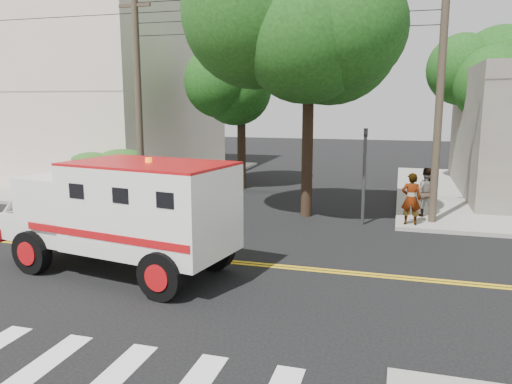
% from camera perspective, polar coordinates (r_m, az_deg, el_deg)
% --- Properties ---
extents(ground, '(100.00, 100.00, 0.00)m').
position_cam_1_polar(ground, '(14.66, -4.77, -7.82)').
color(ground, black).
rests_on(ground, ground).
extents(sidewalk_nw, '(17.00, 17.00, 0.15)m').
position_cam_1_polar(sidewalk_nw, '(32.64, -18.65, 1.83)').
color(sidewalk_nw, gray).
rests_on(sidewalk_nw, ground).
extents(building_left, '(16.00, 14.00, 10.00)m').
position_cam_1_polar(building_left, '(34.73, -20.48, 10.61)').
color(building_left, beige).
rests_on(building_left, sidewalk_nw).
extents(utility_pole_left, '(0.28, 0.28, 9.00)m').
position_cam_1_polar(utility_pole_left, '(21.77, -13.27, 9.87)').
color(utility_pole_left, '#382D23').
rests_on(utility_pole_left, ground).
extents(utility_pole_right, '(0.28, 0.28, 9.00)m').
position_cam_1_polar(utility_pole_right, '(19.26, 20.22, 9.51)').
color(utility_pole_right, '#382D23').
rests_on(utility_pole_right, ground).
extents(tree_main, '(6.08, 5.70, 9.85)m').
position_cam_1_polar(tree_main, '(19.65, 7.30, 17.95)').
color(tree_main, black).
rests_on(tree_main, ground).
extents(tree_left, '(4.48, 4.20, 7.70)m').
position_cam_1_polar(tree_left, '(25.99, -1.16, 12.86)').
color(tree_left, black).
rests_on(tree_left, ground).
extents(tree_right, '(4.80, 4.50, 8.20)m').
position_cam_1_polar(tree_right, '(29.08, 24.25, 12.42)').
color(tree_right, black).
rests_on(tree_right, ground).
extents(traffic_signal, '(0.15, 0.18, 3.60)m').
position_cam_1_polar(traffic_signal, '(18.79, 12.29, 2.94)').
color(traffic_signal, '#3F3F42').
rests_on(traffic_signal, ground).
extents(accessibility_sign, '(0.45, 0.10, 2.02)m').
position_cam_1_polar(accessibility_sign, '(22.45, -14.07, 1.80)').
color(accessibility_sign, '#3F3F42').
rests_on(accessibility_sign, ground).
extents(palm_planter, '(3.52, 2.63, 2.36)m').
position_cam_1_polar(palm_planter, '(23.43, -16.17, 2.74)').
color(palm_planter, '#1E3314').
rests_on(palm_planter, sidewalk_nw).
extents(armored_truck, '(6.98, 3.61, 3.03)m').
position_cam_1_polar(armored_truck, '(13.69, -14.81, -1.95)').
color(armored_truck, white).
rests_on(armored_truck, ground).
extents(pedestrian_a, '(0.70, 0.47, 1.90)m').
position_cam_1_polar(pedestrian_a, '(18.83, 17.30, -0.75)').
color(pedestrian_a, gray).
rests_on(pedestrian_a, sidewalk_ne).
extents(pedestrian_b, '(0.96, 0.77, 1.90)m').
position_cam_1_polar(pedestrian_b, '(20.44, 18.78, -0.00)').
color(pedestrian_b, gray).
rests_on(pedestrian_b, sidewalk_ne).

